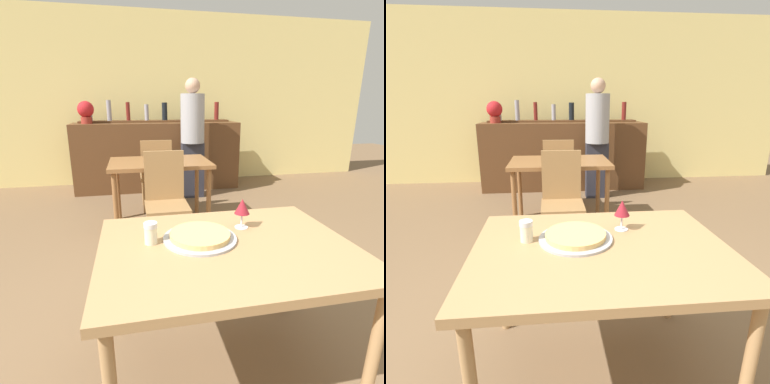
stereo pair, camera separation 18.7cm
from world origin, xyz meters
TOP-DOWN VIEW (x-y plane):
  - ground_plane at (0.00, 0.00)m, footprint 16.00×16.00m
  - wall_back at (0.00, 4.16)m, footprint 8.00×0.05m
  - dining_table_near at (0.00, 0.00)m, footprint 1.18×0.88m
  - dining_table_far at (-0.12, 2.03)m, footprint 1.09×0.72m
  - bar_counter at (0.00, 3.66)m, footprint 2.60×0.56m
  - bar_back_shelf at (-0.00, 3.80)m, footprint 2.39×0.24m
  - chair_far_side_front at (-0.12, 1.51)m, footprint 0.40×0.40m
  - chair_far_side_back at (-0.12, 2.56)m, footprint 0.40×0.40m
  - pizza_tray at (-0.11, 0.08)m, footprint 0.36×0.36m
  - cheese_shaker at (-0.35, 0.09)m, footprint 0.06×0.06m
  - person_standing at (0.46, 3.08)m, footprint 0.34×0.34m
  - wine_glass at (0.14, 0.18)m, footprint 0.08×0.08m
  - potted_plant at (-1.05, 3.61)m, footprint 0.24×0.24m

SIDE VIEW (x-z plane):
  - ground_plane at x=0.00m, z-range 0.00..0.00m
  - chair_far_side_front at x=-0.12m, z-range 0.06..0.99m
  - chair_far_side_back at x=-0.12m, z-range 0.06..0.99m
  - bar_counter at x=0.00m, z-range 0.00..1.07m
  - dining_table_near at x=0.00m, z-range 0.29..1.02m
  - dining_table_far at x=-0.12m, z-range 0.29..1.04m
  - pizza_tray at x=-0.11m, z-range 0.73..0.76m
  - cheese_shaker at x=-0.35m, z-range 0.73..0.83m
  - wine_glass at x=0.14m, z-range 0.76..0.92m
  - person_standing at x=0.46m, z-range 0.07..1.77m
  - bar_back_shelf at x=0.00m, z-range 0.97..1.31m
  - potted_plant at x=-1.05m, z-range 1.09..1.42m
  - wall_back at x=0.00m, z-range 0.00..2.80m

